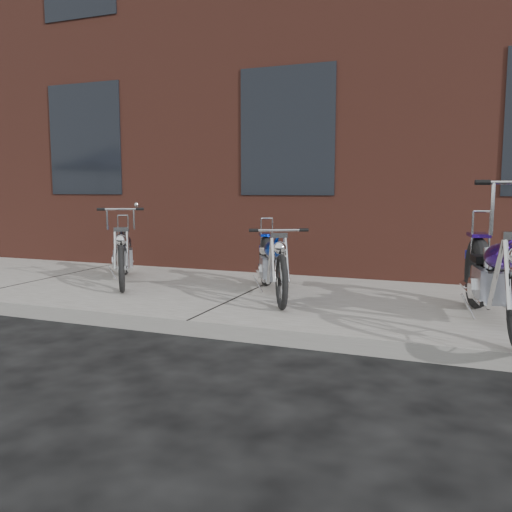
% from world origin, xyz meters
% --- Properties ---
extents(ground, '(120.00, 120.00, 0.00)m').
position_xyz_m(ground, '(0.00, 0.00, 0.00)').
color(ground, black).
rests_on(ground, ground).
extents(sidewalk, '(22.00, 3.00, 0.15)m').
position_xyz_m(sidewalk, '(0.00, 1.50, 0.07)').
color(sidewalk, slate).
rests_on(sidewalk, ground).
extents(building_brick, '(22.00, 10.00, 8.00)m').
position_xyz_m(building_brick, '(0.00, 8.00, 4.00)').
color(building_brick, brown).
rests_on(building_brick, ground).
extents(chopper_purple, '(0.67, 2.32, 1.31)m').
position_xyz_m(chopper_purple, '(2.69, 0.86, 0.57)').
color(chopper_purple, black).
rests_on(chopper_purple, sidewalk).
extents(chopper_blue, '(0.99, 1.84, 0.87)m').
position_xyz_m(chopper_blue, '(0.35, 1.45, 0.51)').
color(chopper_blue, black).
rests_on(chopper_blue, sidewalk).
extents(chopper_third, '(1.19, 1.71, 1.01)m').
position_xyz_m(chopper_third, '(-1.81, 1.57, 0.51)').
color(chopper_third, black).
rests_on(chopper_third, sidewalk).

